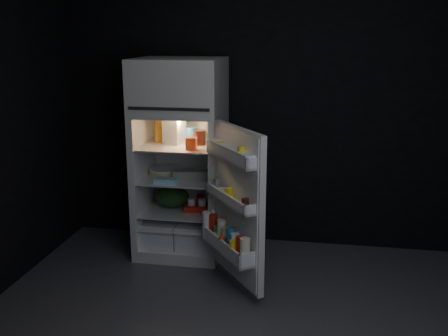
% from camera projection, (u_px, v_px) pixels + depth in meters
% --- Properties ---
extents(floor, '(4.00, 3.40, 0.00)m').
position_uv_depth(floor, '(250.00, 334.00, 3.57)').
color(floor, '#4B4B50').
rests_on(floor, ground).
extents(wall_back, '(4.00, 0.00, 2.70)m').
position_uv_depth(wall_back, '(275.00, 104.00, 4.85)').
color(wall_back, black).
rests_on(wall_back, ground).
extents(wall_front, '(4.00, 0.00, 2.70)m').
position_uv_depth(wall_front, '(185.00, 250.00, 1.61)').
color(wall_front, black).
rests_on(wall_front, ground).
extents(refrigerator, '(0.76, 0.71, 1.78)m').
position_uv_depth(refrigerator, '(181.00, 151.00, 4.72)').
color(refrigerator, silver).
rests_on(refrigerator, ground).
extents(fridge_door, '(0.58, 0.70, 1.22)m').
position_uv_depth(fridge_door, '(234.00, 208.00, 4.04)').
color(fridge_door, silver).
rests_on(fridge_door, ground).
extents(milk_jug, '(0.20, 0.20, 0.24)m').
position_uv_depth(milk_jug, '(174.00, 130.00, 4.66)').
color(milk_jug, white).
rests_on(milk_jug, refrigerator).
extents(mayo_jar, '(0.11, 0.11, 0.14)m').
position_uv_depth(mayo_jar, '(192.00, 135.00, 4.71)').
color(mayo_jar, '#2163B5').
rests_on(mayo_jar, refrigerator).
extents(jam_jar, '(0.14, 0.14, 0.13)m').
position_uv_depth(jam_jar, '(200.00, 138.00, 4.63)').
color(jam_jar, black).
rests_on(jam_jar, refrigerator).
extents(amber_bottle, '(0.10, 0.10, 0.22)m').
position_uv_depth(amber_bottle, '(159.00, 130.00, 4.74)').
color(amber_bottle, orange).
rests_on(amber_bottle, refrigerator).
extents(small_carton, '(0.09, 0.07, 0.10)m').
position_uv_depth(small_carton, '(191.00, 143.00, 4.47)').
color(small_carton, red).
rests_on(small_carton, refrigerator).
extents(egg_carton, '(0.33, 0.18, 0.07)m').
position_uv_depth(egg_carton, '(190.00, 174.00, 4.69)').
color(egg_carton, gray).
rests_on(egg_carton, refrigerator).
extents(pie, '(0.40, 0.40, 0.04)m').
position_uv_depth(pie, '(166.00, 171.00, 4.85)').
color(pie, tan).
rests_on(pie, refrigerator).
extents(flat_package, '(0.20, 0.11, 0.04)m').
position_uv_depth(flat_package, '(166.00, 181.00, 4.54)').
color(flat_package, '#93CCE3').
rests_on(flat_package, refrigerator).
extents(wrapped_pkg, '(0.17, 0.15, 0.05)m').
position_uv_depth(wrapped_pkg, '(201.00, 171.00, 4.84)').
color(wrapped_pkg, '#EFE9C3').
rests_on(wrapped_pkg, refrigerator).
extents(produce_bag, '(0.32, 0.28, 0.20)m').
position_uv_depth(produce_bag, '(172.00, 197.00, 4.82)').
color(produce_bag, '#193815').
rests_on(produce_bag, refrigerator).
extents(yogurt_tray, '(0.27, 0.18, 0.05)m').
position_uv_depth(yogurt_tray, '(198.00, 208.00, 4.75)').
color(yogurt_tray, red).
rests_on(yogurt_tray, refrigerator).
extents(small_can_red, '(0.08, 0.08, 0.09)m').
position_uv_depth(small_can_red, '(201.00, 199.00, 4.94)').
color(small_can_red, red).
rests_on(small_can_red, refrigerator).
extents(small_can_silver, '(0.08, 0.08, 0.09)m').
position_uv_depth(small_can_silver, '(213.00, 199.00, 4.92)').
color(small_can_silver, silver).
rests_on(small_can_silver, refrigerator).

